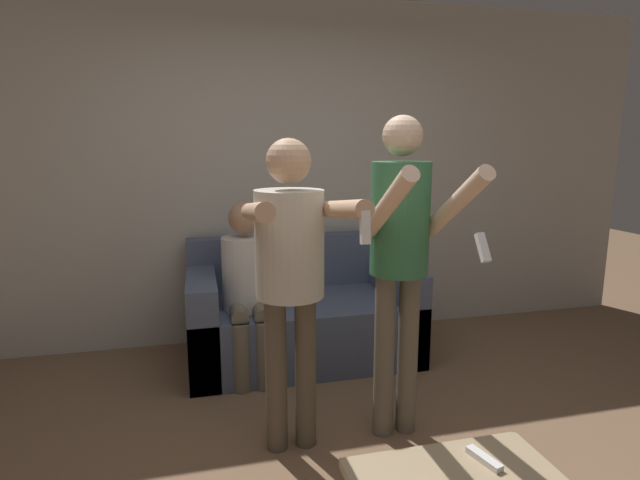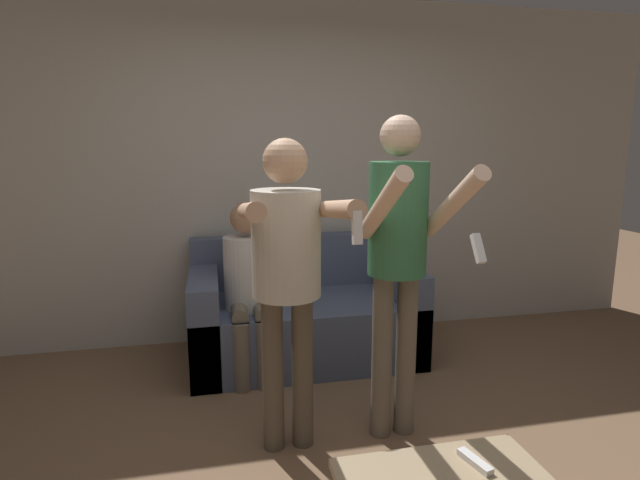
{
  "view_description": "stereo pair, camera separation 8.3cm",
  "coord_description": "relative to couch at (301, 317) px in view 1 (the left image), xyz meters",
  "views": [
    {
      "loc": [
        -0.67,
        -1.86,
        1.57
      ],
      "look_at": [
        0.05,
        1.06,
        1.0
      ],
      "focal_mm": 28.0,
      "sensor_mm": 36.0,
      "label": 1
    },
    {
      "loc": [
        -0.59,
        -1.88,
        1.57
      ],
      "look_at": [
        0.05,
        1.06,
        1.0
      ],
      "focal_mm": 28.0,
      "sensor_mm": 36.0,
      "label": 2
    }
  ],
  "objects": [
    {
      "name": "remote_on_table",
      "position": [
        0.25,
        -2.06,
        0.15
      ],
      "size": [
        0.07,
        0.15,
        0.02
      ],
      "color": "white",
      "rests_on": "coffee_table"
    },
    {
      "name": "person_standing_left",
      "position": [
        -0.29,
        -1.15,
        0.71
      ],
      "size": [
        0.46,
        0.77,
        1.6
      ],
      "color": "brown",
      "rests_on": "ground_plane"
    },
    {
      "name": "person_seated",
      "position": [
        -0.42,
        -0.21,
        0.37
      ],
      "size": [
        0.33,
        0.54,
        1.2
      ],
      "color": "#6B6051",
      "rests_on": "ground_plane"
    },
    {
      "name": "couch",
      "position": [
        0.0,
        0.0,
        0.0
      ],
      "size": [
        1.64,
        0.9,
        0.87
      ],
      "color": "#4C5670",
      "rests_on": "ground_plane"
    },
    {
      "name": "wall_back",
      "position": [
        -0.05,
        0.48,
        1.05
      ],
      "size": [
        6.4,
        0.06,
        2.7
      ],
      "color": "#B7B2A8",
      "rests_on": "ground_plane"
    },
    {
      "name": "person_standing_right",
      "position": [
        0.29,
        -1.15,
        0.76
      ],
      "size": [
        0.42,
        0.7,
        1.72
      ],
      "color": "#6B6051",
      "rests_on": "ground_plane"
    }
  ]
}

